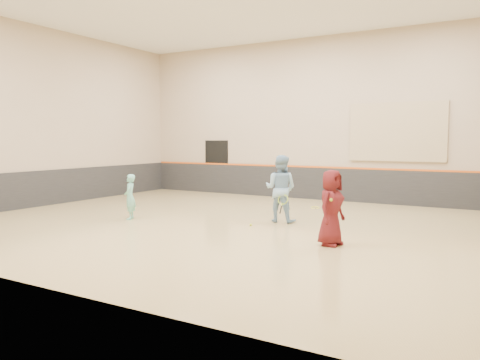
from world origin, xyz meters
The scene contains 14 objects.
room centered at (0.00, 0.00, 0.81)m, with size 15.04×12.04×6.22m.
wainscot_back centered at (0.00, 5.97, 0.60)m, with size 14.90×0.04×1.20m, color #232326.
wainscot_left centered at (-7.47, 0.00, 0.60)m, with size 0.04×11.90×1.20m, color #232326.
accent_stripe centered at (0.00, 5.96, 1.22)m, with size 14.90×0.03×0.06m, color #D85914.
acoustic_panel centered at (2.80, 5.95, 2.50)m, with size 3.20×0.08×2.00m, color tan.
doorway centered at (-4.50, 5.98, 1.10)m, with size 1.10×0.05×2.20m, color black.
girl centered at (-3.06, -0.76, 0.64)m, with size 0.46×0.30×1.27m, color #74C9B6.
instructor centered at (0.79, 0.97, 0.91)m, with size 0.89×0.69×1.82m, color #86AFCF.
young_man centered at (2.91, -1.06, 0.81)m, with size 0.79×0.51×1.61m, color #571417.
held_racket centered at (1.00, 0.66, 0.66)m, with size 0.34×0.34×0.59m, color #A9D12E, non-canonical shape.
spare_racket centered at (0.69, 3.88, 0.04)m, with size 0.62×0.62×0.09m, color #CED22E, non-canonical shape.
ball_under_racket centered at (0.39, 0.01, 0.03)m, with size 0.07×0.07×0.07m, color #DFEE37.
ball_in_hand centered at (2.99, -1.29, 1.00)m, with size 0.07×0.07×0.07m, color #AECC2F.
ball_beside_spare centered at (0.26, 2.66, 0.03)m, with size 0.07×0.07×0.07m, color gold.
Camera 1 is at (6.12, -10.52, 2.25)m, focal length 35.00 mm.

